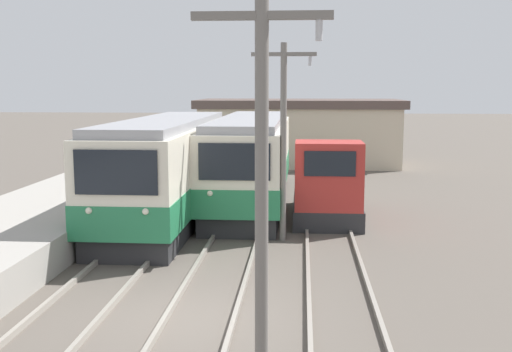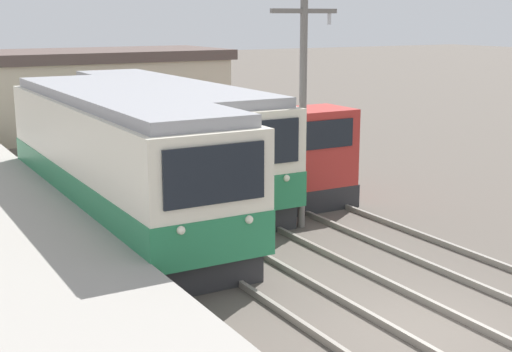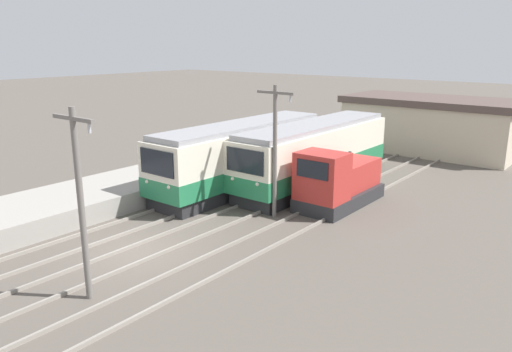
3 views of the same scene
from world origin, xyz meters
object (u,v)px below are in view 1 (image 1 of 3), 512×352
Objects in this scene: commuter_train_left at (168,173)px; commuter_train_center at (251,164)px; catenary_mast_near at (262,186)px; shunting_locomotive at (326,186)px; catenary_mast_mid at (284,134)px.

commuter_train_left is 0.98× the size of commuter_train_center.
catenary_mast_near is at bearing -84.57° from commuter_train_center.
shunting_locomotive is (5.80, 0.52, -0.51)m from commuter_train_left.
catenary_mast_near is (1.51, -15.87, 1.72)m from commuter_train_center.
commuter_train_left is at bearing 108.65° from catenary_mast_near.
catenary_mast_near is at bearing -90.00° from catenary_mast_mid.
shunting_locomotive is 0.88× the size of catenary_mast_near.
commuter_train_center is 3.99m from shunting_locomotive.
commuter_train_center is 2.03× the size of catenary_mast_near.
commuter_train_left is at bearing -132.04° from commuter_train_center.
catenary_mast_near reaches higher than commuter_train_left.
commuter_train_center is at bearing 104.45° from catenary_mast_mid.
catenary_mast_mid is at bearing 90.00° from catenary_mast_near.
catenary_mast_near is 10.02m from catenary_mast_mid.
catenary_mast_mid is at bearing -114.50° from shunting_locomotive.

